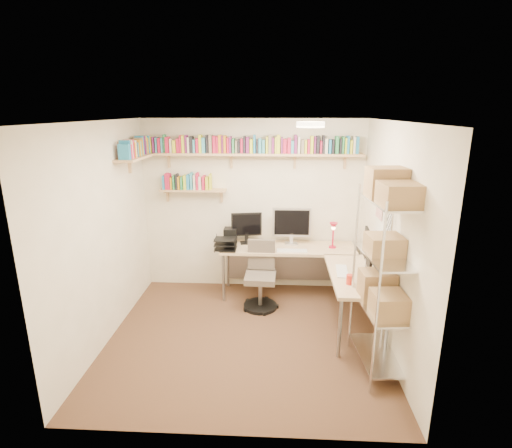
{
  "coord_description": "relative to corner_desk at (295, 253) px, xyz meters",
  "views": [
    {
      "loc": [
        0.35,
        -4.19,
        2.61
      ],
      "look_at": [
        0.1,
        0.55,
        1.25
      ],
      "focal_mm": 28.0,
      "sensor_mm": 36.0,
      "label": 1
    }
  ],
  "objects": [
    {
      "name": "wall_shelves",
      "position": [
        -1.02,
        0.36,
        1.3
      ],
      "size": [
        3.12,
        1.09,
        0.8
      ],
      "color": "tan",
      "rests_on": "ground"
    },
    {
      "name": "wire_rack",
      "position": [
        0.81,
        -1.42,
        0.57
      ],
      "size": [
        0.47,
        0.85,
        2.08
      ],
      "rotation": [
        0.0,
        0.0,
        0.09
      ],
      "color": "silver",
      "rests_on": "ground"
    },
    {
      "name": "room_shell",
      "position": [
        -0.6,
        -0.94,
        0.82
      ],
      "size": [
        3.24,
        3.04,
        2.52
      ],
      "color": "beige",
      "rests_on": "ground"
    },
    {
      "name": "ground",
      "position": [
        -0.61,
        -0.94,
        -0.73
      ],
      "size": [
        3.2,
        3.2,
        0.0
      ],
      "primitive_type": "plane",
      "color": "#4A281F",
      "rests_on": "ground"
    },
    {
      "name": "corner_desk",
      "position": [
        0.0,
        0.0,
        0.0
      ],
      "size": [
        2.09,
        1.87,
        1.28
      ],
      "color": "beige",
      "rests_on": "ground"
    },
    {
      "name": "office_chair",
      "position": [
        -0.46,
        -0.14,
        -0.34
      ],
      "size": [
        0.48,
        0.49,
        0.92
      ],
      "rotation": [
        0.0,
        0.0,
        -0.03
      ],
      "color": "black",
      "rests_on": "ground"
    }
  ]
}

